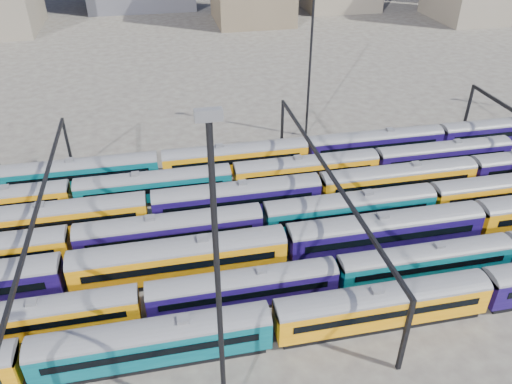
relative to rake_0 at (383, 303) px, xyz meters
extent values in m
plane|color=#423C38|center=(-10.45, 15.00, -2.63)|extent=(500.00, 500.00, 0.00)
cube|color=black|center=(-20.40, 0.00, -2.28)|extent=(18.81, 2.44, 0.69)
cube|color=#043F49|center=(-20.40, 0.00, -0.50)|extent=(19.80, 2.87, 2.87)
cylinder|color=#4C4C51|center=(-20.40, 0.00, 0.94)|extent=(19.80, 2.87, 2.87)
cube|color=black|center=(-20.40, -1.46, -0.15)|extent=(17.43, 0.06, 0.74)
cube|color=black|center=(-20.40, 1.46, -0.15)|extent=(17.43, 0.06, 0.74)
cube|color=slate|center=(-20.40, 0.00, 1.70)|extent=(0.99, 0.89, 0.35)
cube|color=black|center=(0.00, 0.00, -2.28)|extent=(18.81, 2.44, 0.69)
cube|color=#C17607|center=(0.00, 0.00, -0.50)|extent=(19.80, 2.87, 2.87)
cylinder|color=#4C4C51|center=(0.00, 0.00, 0.94)|extent=(19.80, 2.87, 2.87)
cube|color=black|center=(0.00, -1.46, -0.15)|extent=(17.43, 0.06, 0.74)
cube|color=black|center=(0.00, 1.46, -0.15)|extent=(17.43, 0.06, 0.74)
cube|color=slate|center=(0.00, 0.00, 1.70)|extent=(0.99, 0.89, 0.35)
cube|color=black|center=(-30.55, 5.00, -2.31)|extent=(17.18, 2.23, 0.63)
cube|color=#C17607|center=(-30.55, 5.00, -0.68)|extent=(18.09, 2.62, 2.62)
cylinder|color=#4C4C51|center=(-30.55, 5.00, 0.63)|extent=(18.09, 2.62, 2.62)
cube|color=black|center=(-30.55, 3.67, -0.37)|extent=(15.92, 0.06, 0.68)
cube|color=black|center=(-30.55, 6.33, -0.37)|extent=(15.92, 0.06, 0.68)
cube|color=slate|center=(-30.55, 5.00, 1.33)|extent=(0.90, 0.81, 0.32)
cube|color=black|center=(-11.87, 5.00, -2.31)|extent=(17.18, 2.23, 0.63)
cube|color=#100736|center=(-11.87, 5.00, -0.68)|extent=(18.09, 2.62, 2.62)
cylinder|color=#4C4C51|center=(-11.87, 5.00, 0.63)|extent=(18.09, 2.62, 2.62)
cube|color=black|center=(-11.87, 3.67, -0.37)|extent=(15.92, 0.06, 0.68)
cube|color=black|center=(-11.87, 6.33, -0.37)|extent=(15.92, 0.06, 0.68)
cube|color=slate|center=(-11.87, 5.00, 1.33)|extent=(0.90, 0.81, 0.32)
cube|color=black|center=(6.82, 5.00, -2.31)|extent=(17.18, 2.23, 0.63)
cube|color=#043F49|center=(6.82, 5.00, -0.68)|extent=(18.09, 2.62, 2.62)
cylinder|color=#4C4C51|center=(6.82, 5.00, 0.63)|extent=(18.09, 2.62, 2.62)
cube|color=black|center=(6.82, 3.67, -0.37)|extent=(15.92, 0.06, 0.68)
cube|color=black|center=(6.82, 6.33, -0.37)|extent=(15.92, 0.06, 0.68)
cube|color=slate|center=(6.82, 5.00, 1.33)|extent=(0.90, 0.81, 0.32)
cube|color=black|center=(-17.40, 10.00, -2.25)|extent=(20.41, 2.65, 0.75)
cube|color=#C17607|center=(-17.40, 10.00, -0.32)|extent=(21.48, 3.11, 3.11)
cylinder|color=#4C4C51|center=(-17.40, 10.00, 1.24)|extent=(21.48, 3.11, 3.11)
cube|color=black|center=(-17.40, 8.42, 0.06)|extent=(18.90, 0.06, 0.81)
cube|color=black|center=(-17.40, 11.58, 0.06)|extent=(18.90, 0.06, 0.81)
cube|color=slate|center=(-17.40, 10.00, 2.07)|extent=(1.07, 0.97, 0.38)
cube|color=black|center=(4.68, 10.00, -2.25)|extent=(20.41, 2.65, 0.75)
cube|color=#100736|center=(4.68, 10.00, -0.32)|extent=(21.48, 3.11, 3.11)
cylinder|color=#4C4C51|center=(4.68, 10.00, 1.24)|extent=(21.48, 3.11, 3.11)
cube|color=black|center=(4.68, 8.42, 0.06)|extent=(18.90, 0.06, 0.81)
cube|color=black|center=(4.68, 11.58, 0.06)|extent=(18.90, 0.06, 0.81)
cube|color=slate|center=(4.68, 10.00, 2.07)|extent=(1.07, 0.97, 0.38)
cube|color=black|center=(-18.06, 15.00, -2.27)|extent=(19.03, 2.47, 0.70)
cube|color=#100736|center=(-18.06, 15.00, -0.47)|extent=(20.03, 2.90, 2.90)
cylinder|color=#4C4C51|center=(-18.06, 15.00, 0.98)|extent=(20.03, 2.90, 2.90)
cube|color=black|center=(-18.06, 13.53, -0.12)|extent=(17.63, 0.06, 0.75)
cube|color=black|center=(-18.06, 16.47, -0.12)|extent=(17.63, 0.06, 0.75)
cube|color=slate|center=(-18.06, 15.00, 1.75)|extent=(1.00, 0.90, 0.35)
cube|color=black|center=(2.57, 15.00, -2.27)|extent=(19.03, 2.47, 0.70)
cube|color=#043F49|center=(2.57, 15.00, -0.47)|extent=(20.03, 2.90, 2.90)
cylinder|color=#4C4C51|center=(2.57, 15.00, 0.98)|extent=(20.03, 2.90, 2.90)
cube|color=black|center=(2.57, 13.53, -0.12)|extent=(17.63, 0.06, 0.75)
cube|color=black|center=(2.57, 16.47, -0.12)|extent=(17.63, 0.06, 0.75)
cube|color=slate|center=(2.57, 15.00, 1.75)|extent=(1.00, 0.90, 0.35)
cube|color=black|center=(23.21, 15.00, -2.27)|extent=(19.03, 2.47, 0.70)
cube|color=#C17607|center=(23.21, 15.00, -0.47)|extent=(20.03, 2.90, 2.90)
cylinder|color=#4C4C51|center=(23.21, 15.00, 0.98)|extent=(20.03, 2.90, 2.90)
cube|color=black|center=(23.21, 16.47, -0.12)|extent=(17.63, 0.06, 0.75)
cube|color=black|center=(-30.52, 20.00, -2.27)|extent=(19.11, 2.48, 0.70)
cube|color=#C17607|center=(-30.52, 20.00, -0.46)|extent=(20.12, 2.92, 2.92)
cylinder|color=#4C4C51|center=(-30.52, 20.00, 1.00)|extent=(20.12, 2.92, 2.92)
cube|color=black|center=(-30.52, 18.52, -0.11)|extent=(17.70, 0.06, 0.75)
cube|color=black|center=(-30.52, 21.48, -0.11)|extent=(17.70, 0.06, 0.75)
cube|color=slate|center=(-30.52, 20.00, 1.77)|extent=(1.01, 0.91, 0.35)
cube|color=black|center=(-9.80, 20.00, -2.27)|extent=(19.11, 2.48, 0.70)
cube|color=#100736|center=(-9.80, 20.00, -0.46)|extent=(20.12, 2.92, 2.92)
cylinder|color=#4C4C51|center=(-9.80, 20.00, 1.00)|extent=(20.12, 2.92, 2.92)
cube|color=black|center=(-9.80, 18.52, -0.11)|extent=(17.70, 0.06, 0.75)
cube|color=black|center=(-9.80, 21.48, -0.11)|extent=(17.70, 0.06, 0.75)
cube|color=slate|center=(-9.80, 20.00, 1.77)|extent=(1.01, 0.91, 0.35)
cube|color=black|center=(10.91, 20.00, -2.27)|extent=(19.11, 2.48, 0.70)
cube|color=#C17607|center=(10.91, 20.00, -0.46)|extent=(20.12, 2.92, 2.92)
cylinder|color=#4C4C51|center=(10.91, 20.00, 1.00)|extent=(20.12, 2.92, 2.92)
cube|color=black|center=(10.91, 18.52, -0.11)|extent=(17.70, 0.06, 0.75)
cube|color=black|center=(10.91, 21.48, -0.11)|extent=(17.70, 0.06, 0.75)
cube|color=slate|center=(10.91, 20.00, 1.77)|extent=(1.01, 0.91, 0.35)
cube|color=black|center=(-19.42, 25.00, -2.29)|extent=(18.17, 2.36, 0.67)
cube|color=#043F49|center=(-19.42, 25.00, -0.57)|extent=(19.12, 2.77, 2.77)
cylinder|color=#4C4C51|center=(-19.42, 25.00, 0.82)|extent=(19.12, 2.77, 2.77)
cube|color=black|center=(-19.42, 23.59, -0.24)|extent=(16.83, 0.06, 0.72)
cube|color=black|center=(-19.42, 26.41, -0.24)|extent=(16.83, 0.06, 0.72)
cube|color=slate|center=(-19.42, 25.00, 1.56)|extent=(0.96, 0.86, 0.33)
cube|color=black|center=(0.30, 25.00, -2.29)|extent=(18.17, 2.36, 0.67)
cube|color=#C17607|center=(0.30, 25.00, -0.57)|extent=(19.12, 2.77, 2.77)
cylinder|color=#4C4C51|center=(0.30, 25.00, 0.82)|extent=(19.12, 2.77, 2.77)
cube|color=black|center=(0.30, 23.59, -0.24)|extent=(16.83, 0.06, 0.72)
cube|color=black|center=(0.30, 26.41, -0.24)|extent=(16.83, 0.06, 0.72)
cube|color=slate|center=(0.30, 25.00, 1.56)|extent=(0.96, 0.86, 0.33)
cube|color=black|center=(20.03, 25.00, -2.29)|extent=(18.17, 2.36, 0.67)
cube|color=#100736|center=(20.03, 25.00, -0.57)|extent=(19.12, 2.77, 2.77)
cylinder|color=#4C4C51|center=(20.03, 25.00, 0.82)|extent=(19.12, 2.77, 2.77)
cube|color=black|center=(20.03, 23.59, -0.24)|extent=(16.83, 0.06, 0.72)
cube|color=black|center=(20.03, 26.41, -0.24)|extent=(16.83, 0.06, 0.72)
cube|color=slate|center=(20.03, 25.00, 1.56)|extent=(0.96, 0.86, 0.33)
cube|color=black|center=(-28.70, 30.00, -2.28)|extent=(18.82, 2.44, 0.69)
cube|color=#043F49|center=(-28.70, 30.00, -0.50)|extent=(19.81, 2.87, 2.87)
cylinder|color=#4C4C51|center=(-28.70, 30.00, 0.94)|extent=(19.81, 2.87, 2.87)
cube|color=black|center=(-28.70, 28.54, -0.15)|extent=(17.43, 0.06, 0.74)
cube|color=black|center=(-28.70, 31.46, -0.15)|extent=(17.43, 0.06, 0.74)
cube|color=slate|center=(-28.70, 30.00, 1.70)|extent=(0.99, 0.89, 0.35)
cube|color=black|center=(-8.29, 30.00, -2.28)|extent=(18.82, 2.44, 0.69)
cube|color=#C17607|center=(-8.29, 30.00, -0.50)|extent=(19.81, 2.87, 2.87)
cylinder|color=#4C4C51|center=(-8.29, 30.00, 0.94)|extent=(19.81, 2.87, 2.87)
cube|color=black|center=(-8.29, 28.54, -0.15)|extent=(17.43, 0.06, 0.74)
cube|color=black|center=(-8.29, 31.46, -0.15)|extent=(17.43, 0.06, 0.74)
cube|color=slate|center=(-8.29, 30.00, 1.70)|extent=(0.99, 0.89, 0.35)
cube|color=black|center=(12.12, 30.00, -2.28)|extent=(18.82, 2.44, 0.69)
cube|color=#100736|center=(12.12, 30.00, -0.50)|extent=(19.81, 2.87, 2.87)
cylinder|color=#4C4C51|center=(12.12, 30.00, 0.94)|extent=(19.81, 2.87, 2.87)
cube|color=black|center=(12.12, 28.54, -0.15)|extent=(17.43, 0.06, 0.74)
cube|color=black|center=(12.12, 31.46, -0.15)|extent=(17.43, 0.06, 0.74)
cube|color=slate|center=(12.12, 30.00, 1.70)|extent=(0.99, 0.89, 0.35)
cube|color=black|center=(32.53, 30.00, -2.28)|extent=(18.82, 2.44, 0.69)
cube|color=#100736|center=(32.53, 30.00, -0.50)|extent=(19.81, 2.87, 2.87)
cylinder|color=#4C4C51|center=(32.53, 30.00, 0.94)|extent=(19.81, 2.87, 2.87)
cube|color=black|center=(32.53, 28.54, -0.15)|extent=(17.43, 0.06, 0.74)
cube|color=black|center=(32.53, 31.46, -0.15)|extent=(17.43, 0.06, 0.74)
cube|color=slate|center=(32.53, 30.00, 1.70)|extent=(0.99, 0.89, 0.35)
cube|color=black|center=(-30.45, 35.00, 1.37)|extent=(0.35, 0.35, 8.00)
cube|color=black|center=(-30.45, 15.00, 5.17)|extent=(0.30, 40.00, 0.45)
cube|color=black|center=(-0.45, -5.00, 1.37)|extent=(0.35, 0.35, 8.00)
cube|color=black|center=(-0.45, 35.00, 1.37)|extent=(0.35, 0.35, 8.00)
cube|color=black|center=(-0.45, 15.00, 5.17)|extent=(0.30, 40.00, 0.45)
cube|color=black|center=(29.55, 35.00, 1.37)|extent=(0.35, 0.35, 8.00)
cylinder|color=black|center=(-15.45, -7.00, 9.87)|extent=(0.36, 0.36, 25.00)
cube|color=slate|center=(-15.45, -7.00, 22.67)|extent=(1.40, 0.50, 0.60)
cylinder|color=black|center=(4.55, 39.00, 9.87)|extent=(0.36, 0.36, 25.00)
camera|label=1|loc=(-17.75, -29.35, 32.56)|focal=35.00mm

